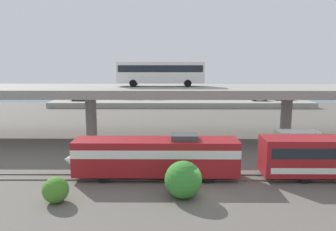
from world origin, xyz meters
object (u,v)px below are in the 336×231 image
Objects in this scene: parked_car_2 at (79,97)px; parked_car_1 at (83,96)px; train_locomotive at (148,155)px; transit_bus_on_overpass at (161,71)px; parked_car_5 at (259,97)px; parked_car_4 at (156,96)px; parked_car_3 at (134,96)px; parked_car_0 at (282,97)px; service_truck_west at (305,143)px.

parked_car_1 is at bearing 79.94° from parked_car_2.
transit_bus_on_overpass is at bearing -92.25° from train_locomotive.
parked_car_2 is 43.13m from parked_car_5.
parked_car_2 is at bearing -57.55° from transit_bus_on_overpass.
parked_car_4 is 1.00× the size of parked_car_5.
parked_car_1 is 12.49m from parked_car_3.
parked_car_0 is 36.07m from parked_car_3.
transit_bus_on_overpass is 36.75m from parked_car_3.
service_truck_west is at bearing 118.16° from parked_car_3.
parked_car_5 is (23.28, 49.28, -0.17)m from train_locomotive.
parked_car_4 is at bearing 2.40° from parked_car_1.
transit_bus_on_overpass is 44.59m from parked_car_0.
parked_car_2 is 13.18m from parked_car_3.
transit_bus_on_overpass is at bearing 102.28° from parked_car_3.
parked_car_2 is 0.95× the size of parked_car_3.
parked_car_3 is at bearing -82.32° from train_locomotive.
parked_car_3 is at bearing 3.71° from parked_car_1.
parked_car_0 is 1.02× the size of parked_car_3.
transit_bus_on_overpass reaches higher than parked_car_3.
parked_car_2 and parked_car_4 have the same top height.
parked_car_2 is at bearing -178.39° from parked_car_0.
parked_car_2 and parked_car_3 have the same top height.
parked_car_0 is (28.37, 33.63, -7.26)m from transit_bus_on_overpass.
parked_car_0 is 5.85m from parked_car_5.
parked_car_4 is 25.08m from parked_car_5.
transit_bus_on_overpass is 2.92× the size of parked_car_4.
parked_car_4 is (18.19, 2.89, 0.00)m from parked_car_2.
parked_car_4 is at bearing 177.18° from parked_car_0.
service_truck_west is at bearing -105.16° from parked_car_0.
train_locomotive is 3.91× the size of parked_car_4.
transit_bus_on_overpass reaches higher than train_locomotive.
parked_car_1 and parked_car_2 have the same top height.
transit_bus_on_overpass is at bearing -59.66° from parked_car_1.
parked_car_0 is (29.03, 50.39, -0.17)m from train_locomotive.
train_locomotive reaches higher than service_truck_west.
parked_car_1 and parked_car_3 have the same top height.
service_truck_west is at bearing -98.14° from parked_car_5.
service_truck_west reaches higher than parked_car_4.
parked_car_0 is at bearing 11.02° from parked_car_5.
parked_car_5 is at bearing -115.29° from train_locomotive.
service_truck_west is 42.97m from parked_car_5.
train_locomotive reaches higher than parked_car_5.
train_locomotive is 3.93× the size of parked_car_5.
service_truck_west is 1.62× the size of parked_car_2.
parked_car_1 is 2.17m from parked_car_2.
service_truck_west reaches higher than parked_car_3.
parked_car_3 is (-36.04, 1.58, -0.00)m from parked_car_0.
parked_car_1 and parked_car_5 have the same top height.
parked_car_1 is (-48.50, 0.77, 0.00)m from parked_car_0.
parked_car_0 and parked_car_2 have the same top height.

